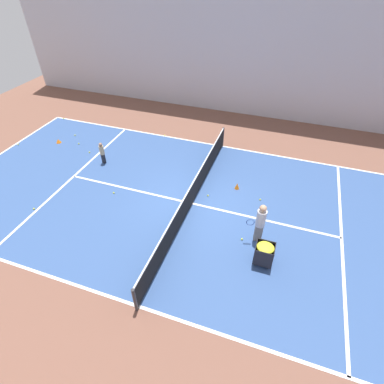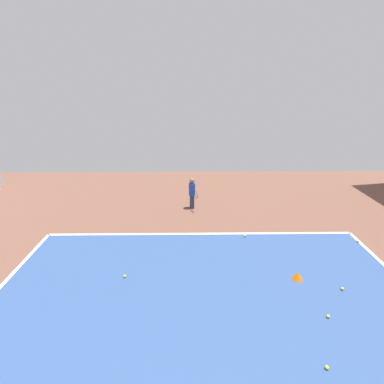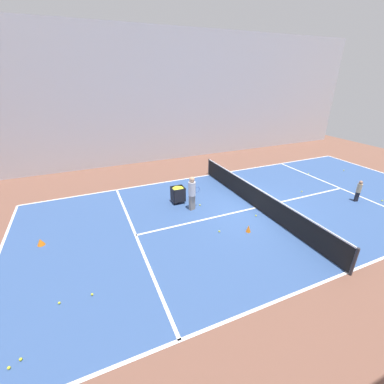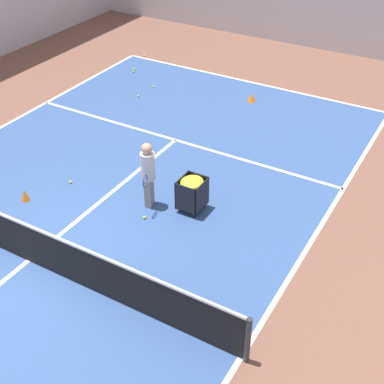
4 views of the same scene
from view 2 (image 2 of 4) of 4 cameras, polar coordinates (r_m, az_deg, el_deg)
The scene contains 9 objects.
line_baseline_near at distance 8.25m, azimuth 1.80°, elevation -9.26°, with size 9.57×0.10×0.00m, color white.
player_near_baseline at distance 9.56m, azimuth 0.04°, elevation 0.12°, with size 0.35×0.56×1.20m.
training_cone_0 at distance 7.03m, azimuth 22.42°, elevation -16.80°, with size 0.27×0.27×0.20m, color orange.
tennis_ball_0 at distance 7.22m, azimuth 30.44°, elevation -18.04°, with size 0.07×0.07×0.07m, color yellow.
tennis_ball_1 at distance 6.43m, azimuth 28.01°, elevation -23.20°, with size 0.07×0.07×0.07m, color yellow.
tennis_ball_6 at distance 5.65m, azimuth 27.79°, elevation -31.22°, with size 0.07×0.07×0.07m, color yellow.
tennis_ball_8 at distance 8.25m, azimuth 11.66°, elevation -9.51°, with size 0.07×0.07×0.07m, color yellow.
tennis_ball_9 at distance 9.28m, azimuth 32.94°, elevation -9.17°, with size 0.07×0.07×0.07m, color yellow.
tennis_ball_13 at distance 6.84m, azimuth -14.73°, elevation -17.64°, with size 0.07×0.07×0.07m, color yellow.
Camera 2 is at (0.34, -3.43, 4.41)m, focal length 24.00 mm.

